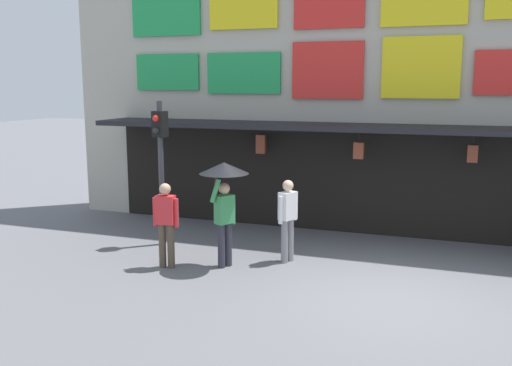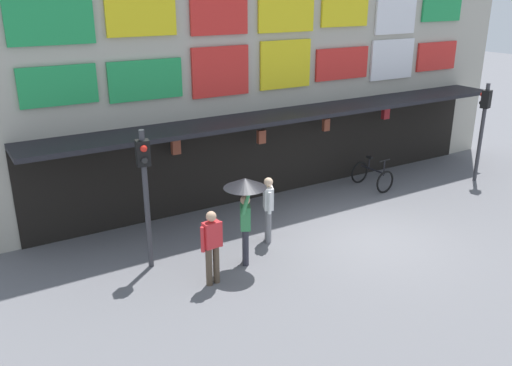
{
  "view_description": "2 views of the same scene",
  "coord_description": "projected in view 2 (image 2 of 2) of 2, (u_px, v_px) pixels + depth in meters",
  "views": [
    {
      "loc": [
        0.78,
        -9.24,
        3.55
      ],
      "look_at": [
        -2.85,
        1.02,
        1.63
      ],
      "focal_mm": 39.32,
      "sensor_mm": 36.0,
      "label": 1
    },
    {
      "loc": [
        -8.84,
        -8.96,
        5.96
      ],
      "look_at": [
        -2.74,
        1.08,
        1.69
      ],
      "focal_mm": 37.57,
      "sensor_mm": 36.0,
      "label": 2
    }
  ],
  "objects": [
    {
      "name": "bicycle_parked",
      "position": [
        372.0,
        176.0,
        16.91
      ],
      "size": [
        0.78,
        1.19,
        1.05
      ],
      "color": "black",
      "rests_on": "ground"
    },
    {
      "name": "traffic_light_near",
      "position": [
        145.0,
        178.0,
        11.49
      ],
      "size": [
        0.31,
        0.34,
        3.2
      ],
      "color": "#38383D",
      "rests_on": "ground"
    },
    {
      "name": "pedestrian_in_white",
      "position": [
        268.0,
        206.0,
        13.14
      ],
      "size": [
        0.35,
        0.49,
        1.68
      ],
      "color": "gray",
      "rests_on": "ground"
    },
    {
      "name": "ground_plane",
      "position": [
        370.0,
        239.0,
        13.55
      ],
      "size": [
        80.0,
        80.0,
        0.0
      ],
      "primitive_type": "plane",
      "color": "slate"
    },
    {
      "name": "pedestrian_with_umbrella",
      "position": [
        245.0,
        197.0,
        11.8
      ],
      "size": [
        0.96,
        0.96,
        2.08
      ],
      "color": "#2D2D38",
      "rests_on": "ground"
    },
    {
      "name": "traffic_light_far",
      "position": [
        483.0,
        117.0,
        17.0
      ],
      "size": [
        0.34,
        0.35,
        3.2
      ],
      "color": "#38383D",
      "rests_on": "ground"
    },
    {
      "name": "pedestrian_in_red",
      "position": [
        212.0,
        244.0,
        11.18
      ],
      "size": [
        0.53,
        0.25,
        1.68
      ],
      "color": "brown",
      "rests_on": "ground"
    },
    {
      "name": "shopfront",
      "position": [
        274.0,
        60.0,
        15.86
      ],
      "size": [
        18.0,
        2.6,
        8.0
      ],
      "color": "#B2AD9E",
      "rests_on": "ground"
    }
  ]
}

